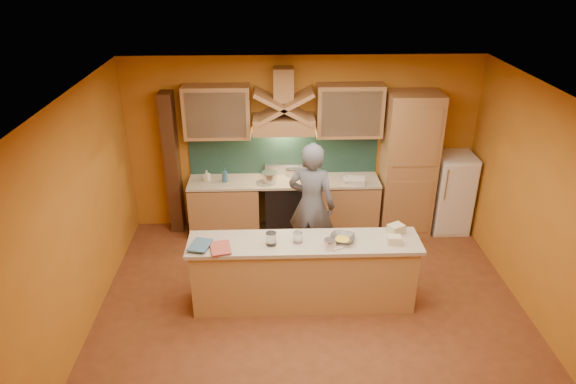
{
  "coord_description": "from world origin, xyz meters",
  "views": [
    {
      "loc": [
        -0.49,
        -5.15,
        4.27
      ],
      "look_at": [
        -0.28,
        0.9,
        1.34
      ],
      "focal_mm": 32.0,
      "sensor_mm": 36.0,
      "label": 1
    }
  ],
  "objects_px": {
    "fridge": "(451,193)",
    "kitchen_scale": "(330,245)",
    "stove": "(284,206)",
    "mixing_bowl": "(342,239)",
    "person": "(311,205)"
  },
  "relations": [
    {
      "from": "fridge",
      "to": "person",
      "type": "xyz_separation_m",
      "value": [
        -2.33,
        -0.91,
        0.29
      ]
    },
    {
      "from": "fridge",
      "to": "kitchen_scale",
      "type": "height_order",
      "value": "fridge"
    },
    {
      "from": "kitchen_scale",
      "to": "stove",
      "type": "bearing_deg",
      "value": 89.58
    },
    {
      "from": "stove",
      "to": "kitchen_scale",
      "type": "height_order",
      "value": "kitchen_scale"
    },
    {
      "from": "person",
      "to": "mixing_bowl",
      "type": "xyz_separation_m",
      "value": [
        0.31,
        -1.01,
        0.05
      ]
    },
    {
      "from": "stove",
      "to": "kitchen_scale",
      "type": "bearing_deg",
      "value": -76.52
    },
    {
      "from": "mixing_bowl",
      "to": "stove",
      "type": "bearing_deg",
      "value": 109.27
    },
    {
      "from": "stove",
      "to": "fridge",
      "type": "height_order",
      "value": "fridge"
    },
    {
      "from": "mixing_bowl",
      "to": "person",
      "type": "bearing_deg",
      "value": 106.84
    },
    {
      "from": "fridge",
      "to": "kitchen_scale",
      "type": "relative_size",
      "value": 11.28
    },
    {
      "from": "stove",
      "to": "kitchen_scale",
      "type": "relative_size",
      "value": 7.81
    },
    {
      "from": "kitchen_scale",
      "to": "mixing_bowl",
      "type": "relative_size",
      "value": 0.38
    },
    {
      "from": "mixing_bowl",
      "to": "kitchen_scale",
      "type": "bearing_deg",
      "value": -139.98
    },
    {
      "from": "kitchen_scale",
      "to": "person",
      "type": "bearing_deg",
      "value": 82.51
    },
    {
      "from": "fridge",
      "to": "mixing_bowl",
      "type": "distance_m",
      "value": 2.81
    }
  ]
}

